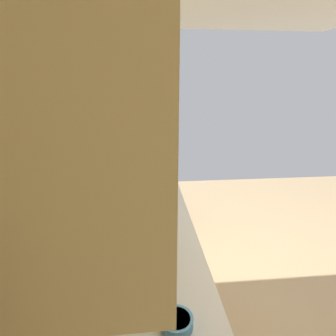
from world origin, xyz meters
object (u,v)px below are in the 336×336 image
Objects in this scene: bowl at (176,321)px; microwave at (145,182)px; oven_range at (145,191)px; kettle at (155,172)px.

microwave is at bearing 5.06° from bowl.
microwave reaches higher than bowl.
microwave is (-1.22, 0.01, 0.60)m from oven_range.
kettle is (0.57, -0.12, -0.09)m from microwave.
microwave is 0.59m from kettle.
oven_range is 2.61m from bowl.
microwave is 3.06× the size of bowl.
kettle is (-0.66, -0.11, 0.51)m from oven_range.
kettle is (1.91, 0.00, 0.04)m from bowl.
oven_range is 5.80× the size of kettle.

